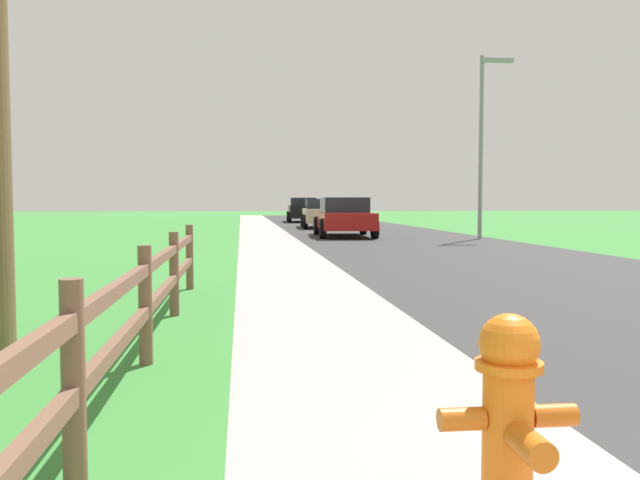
{
  "coord_description": "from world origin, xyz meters",
  "views": [
    {
      "loc": [
        -1.91,
        -0.41,
        1.33
      ],
      "look_at": [
        -0.58,
        10.72,
        0.66
      ],
      "focal_mm": 36.89,
      "sensor_mm": 36.0,
      "label": 1
    }
  ],
  "objects_px": {
    "parked_car_beige": "(323,213)",
    "street_lamp": "(484,131)",
    "parked_suv_red": "(344,216)",
    "fire_hydrant": "(509,423)",
    "parked_car_black": "(303,210)"
  },
  "relations": [
    {
      "from": "parked_car_beige",
      "to": "parked_suv_red",
      "type": "bearing_deg",
      "value": -91.32
    },
    {
      "from": "fire_hydrant",
      "to": "parked_car_black",
      "type": "bearing_deg",
      "value": 85.81
    },
    {
      "from": "street_lamp",
      "to": "parked_car_beige",
      "type": "bearing_deg",
      "value": 113.2
    },
    {
      "from": "parked_car_black",
      "to": "street_lamp",
      "type": "bearing_deg",
      "value": -76.86
    },
    {
      "from": "street_lamp",
      "to": "parked_suv_red",
      "type": "bearing_deg",
      "value": 153.93
    },
    {
      "from": "fire_hydrant",
      "to": "street_lamp",
      "type": "height_order",
      "value": "street_lamp"
    },
    {
      "from": "parked_car_black",
      "to": "street_lamp",
      "type": "xyz_separation_m",
      "value": [
        4.5,
        -19.27,
        3.0
      ]
    },
    {
      "from": "parked_car_black",
      "to": "street_lamp",
      "type": "relative_size",
      "value": 0.75
    },
    {
      "from": "fire_hydrant",
      "to": "parked_car_beige",
      "type": "xyz_separation_m",
      "value": [
        2.99,
        29.88,
        0.27
      ]
    },
    {
      "from": "parked_suv_red",
      "to": "parked_car_black",
      "type": "height_order",
      "value": "parked_car_black"
    },
    {
      "from": "fire_hydrant",
      "to": "street_lamp",
      "type": "bearing_deg",
      "value": 69.53
    },
    {
      "from": "parked_suv_red",
      "to": "parked_car_beige",
      "type": "distance_m",
      "value": 7.96
    },
    {
      "from": "parked_car_beige",
      "to": "street_lamp",
      "type": "relative_size",
      "value": 0.73
    },
    {
      "from": "parked_suv_red",
      "to": "street_lamp",
      "type": "distance_m",
      "value": 5.89
    },
    {
      "from": "parked_car_beige",
      "to": "street_lamp",
      "type": "xyz_separation_m",
      "value": [
        4.37,
        -10.19,
        3.01
      ]
    }
  ]
}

